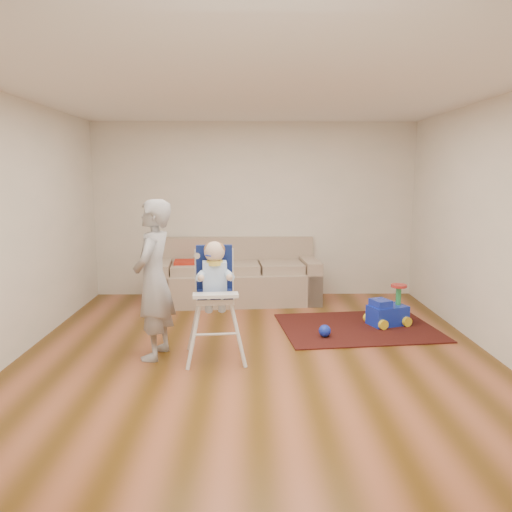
{
  "coord_description": "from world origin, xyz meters",
  "views": [
    {
      "loc": [
        -0.07,
        -5.07,
        1.89
      ],
      "look_at": [
        0.0,
        0.4,
        1.0
      ],
      "focal_mm": 35.0,
      "sensor_mm": 36.0,
      "label": 1
    }
  ],
  "objects_px": {
    "sofa": "(237,271)",
    "high_chair": "(215,303)",
    "side_table": "(205,284)",
    "ride_on_toy": "(388,305)",
    "toy_ball": "(325,331)",
    "adult": "(154,280)"
  },
  "relations": [
    {
      "from": "sofa",
      "to": "high_chair",
      "type": "height_order",
      "value": "high_chair"
    },
    {
      "from": "side_table",
      "to": "ride_on_toy",
      "type": "height_order",
      "value": "ride_on_toy"
    },
    {
      "from": "toy_ball",
      "to": "high_chair",
      "type": "distance_m",
      "value": 1.48
    },
    {
      "from": "high_chair",
      "to": "adult",
      "type": "distance_m",
      "value": 0.67
    },
    {
      "from": "sofa",
      "to": "toy_ball",
      "type": "distance_m",
      "value": 2.09
    },
    {
      "from": "adult",
      "to": "sofa",
      "type": "bearing_deg",
      "value": 170.22
    },
    {
      "from": "side_table",
      "to": "adult",
      "type": "distance_m",
      "value": 2.57
    },
    {
      "from": "ride_on_toy",
      "to": "sofa",
      "type": "bearing_deg",
      "value": 125.92
    },
    {
      "from": "side_table",
      "to": "sofa",
      "type": "bearing_deg",
      "value": -15.6
    },
    {
      "from": "side_table",
      "to": "ride_on_toy",
      "type": "xyz_separation_m",
      "value": [
        2.44,
        -1.42,
        0.03
      ]
    },
    {
      "from": "sofa",
      "to": "high_chair",
      "type": "relative_size",
      "value": 2.0
    },
    {
      "from": "side_table",
      "to": "toy_ball",
      "type": "bearing_deg",
      "value": -50.43
    },
    {
      "from": "sofa",
      "to": "side_table",
      "type": "distance_m",
      "value": 0.57
    },
    {
      "from": "sofa",
      "to": "ride_on_toy",
      "type": "distance_m",
      "value": 2.33
    },
    {
      "from": "toy_ball",
      "to": "adult",
      "type": "height_order",
      "value": "adult"
    },
    {
      "from": "ride_on_toy",
      "to": "adult",
      "type": "bearing_deg",
      "value": -179.47
    },
    {
      "from": "high_chair",
      "to": "side_table",
      "type": "bearing_deg",
      "value": 92.06
    },
    {
      "from": "ride_on_toy",
      "to": "toy_ball",
      "type": "height_order",
      "value": "ride_on_toy"
    },
    {
      "from": "ride_on_toy",
      "to": "toy_ball",
      "type": "xyz_separation_m",
      "value": [
        -0.87,
        -0.48,
        -0.18
      ]
    },
    {
      "from": "side_table",
      "to": "ride_on_toy",
      "type": "relative_size",
      "value": 0.92
    },
    {
      "from": "adult",
      "to": "toy_ball",
      "type": "bearing_deg",
      "value": 116.34
    },
    {
      "from": "toy_ball",
      "to": "high_chair",
      "type": "bearing_deg",
      "value": -152.62
    }
  ]
}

